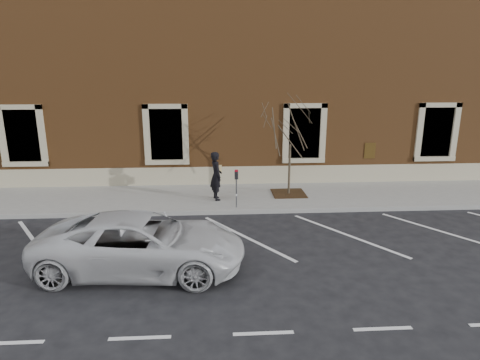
{
  "coord_description": "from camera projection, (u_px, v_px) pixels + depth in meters",
  "views": [
    {
      "loc": [
        -0.87,
        -13.78,
        4.94
      ],
      "look_at": [
        0.0,
        0.6,
        1.1
      ],
      "focal_mm": 30.0,
      "sensor_mm": 36.0,
      "label": 1
    }
  ],
  "objects": [
    {
      "name": "parking_meter",
      "position": [
        236.0,
        181.0,
        14.56
      ],
      "size": [
        0.13,
        0.1,
        1.42
      ],
      "rotation": [
        0.0,
        0.0,
        -0.42
      ],
      "color": "#595B60",
      "rests_on": "sidewalk_near"
    },
    {
      "name": "building_civic",
      "position": [
        232.0,
        92.0,
        21.05
      ],
      "size": [
        40.0,
        8.62,
        8.0
      ],
      "color": "brown",
      "rests_on": "ground"
    },
    {
      "name": "man",
      "position": [
        216.0,
        176.0,
        15.52
      ],
      "size": [
        0.62,
        0.79,
        1.9
      ],
      "primitive_type": "imported",
      "rotation": [
        0.0,
        0.0,
        1.83
      ],
      "color": "black",
      "rests_on": "sidewalk_near"
    },
    {
      "name": "curb_near",
      "position": [
        241.0,
        212.0,
        14.55
      ],
      "size": [
        40.0,
        0.12,
        0.15
      ],
      "primitive_type": "cube",
      "color": "#9E9E99",
      "rests_on": "ground"
    },
    {
      "name": "white_truck",
      "position": [
        142.0,
        243.0,
        10.27
      ],
      "size": [
        5.43,
        2.82,
        1.46
      ],
      "primitive_type": "imported",
      "rotation": [
        0.0,
        0.0,
        1.5
      ],
      "color": "silver",
      "rests_on": "ground"
    },
    {
      "name": "sidewalk_near",
      "position": [
        238.0,
        197.0,
        16.29
      ],
      "size": [
        40.0,
        3.5,
        0.15
      ],
      "primitive_type": "cube",
      "color": "#A6A59B",
      "rests_on": "ground"
    },
    {
      "name": "parking_stripes",
      "position": [
        245.0,
        237.0,
        12.49
      ],
      "size": [
        28.0,
        4.4,
        0.01
      ],
      "primitive_type": null,
      "color": "silver",
      "rests_on": "ground"
    },
    {
      "name": "ground",
      "position": [
        241.0,
        213.0,
        14.62
      ],
      "size": [
        120.0,
        120.0,
        0.0
      ],
      "primitive_type": "plane",
      "color": "#28282B",
      "rests_on": "ground"
    },
    {
      "name": "tree_grate",
      "position": [
        289.0,
        193.0,
        16.47
      ],
      "size": [
        1.34,
        1.34,
        0.03
      ],
      "primitive_type": "cube",
      "color": "#392512",
      "rests_on": "sidewalk_near"
    },
    {
      "name": "sapling",
      "position": [
        291.0,
        130.0,
        15.8
      ],
      "size": [
        2.24,
        2.24,
        3.74
      ],
      "color": "#4D402F",
      "rests_on": "sidewalk_near"
    }
  ]
}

